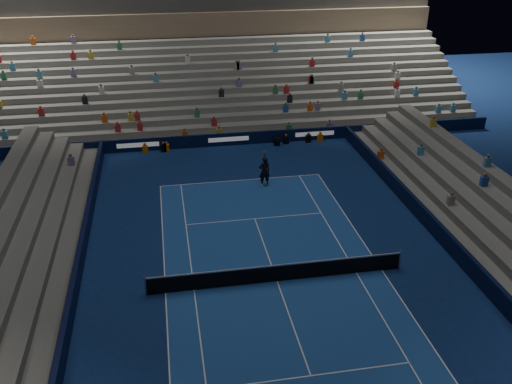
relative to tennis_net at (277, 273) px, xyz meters
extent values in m
plane|color=#0D2050|center=(0.00, 0.00, -0.50)|extent=(90.00, 90.00, 0.00)
cube|color=#1A448F|center=(0.00, 0.00, -0.50)|extent=(10.97, 23.77, 0.01)
cube|color=black|center=(0.00, 18.50, 0.00)|extent=(44.00, 0.25, 1.00)
cube|color=black|center=(9.70, 0.00, 0.00)|extent=(0.25, 37.00, 1.00)
cube|color=black|center=(-9.70, 0.00, 0.00)|extent=(0.25, 37.00, 1.00)
cube|color=slate|center=(0.00, 19.50, -0.25)|extent=(44.00, 1.00, 0.50)
cube|color=slate|center=(0.00, 20.50, 0.00)|extent=(44.00, 1.00, 1.00)
cube|color=slate|center=(0.00, 21.50, 0.25)|extent=(44.00, 1.00, 1.50)
cube|color=slate|center=(0.00, 22.50, 0.50)|extent=(44.00, 1.00, 2.00)
cube|color=slate|center=(0.00, 23.50, 0.75)|extent=(44.00, 1.00, 2.50)
cube|color=slate|center=(0.00, 24.50, 1.00)|extent=(44.00, 1.00, 3.00)
cube|color=slate|center=(0.00, 25.50, 1.25)|extent=(44.00, 1.00, 3.50)
cube|color=slate|center=(0.00, 26.50, 1.50)|extent=(44.00, 1.00, 4.00)
cube|color=slate|center=(0.00, 27.50, 1.75)|extent=(44.00, 1.00, 4.50)
cube|color=slate|center=(0.00, 28.50, 2.00)|extent=(44.00, 1.00, 5.00)
cube|color=slate|center=(0.00, 29.50, 2.25)|extent=(44.00, 1.00, 5.50)
cube|color=slate|center=(0.00, 30.50, 2.50)|extent=(44.00, 1.00, 6.00)
cube|color=#856D52|center=(0.00, 31.60, 6.60)|extent=(44.00, 0.60, 2.20)
cube|color=slate|center=(10.50, 0.00, -0.25)|extent=(1.00, 37.00, 0.50)
cube|color=slate|center=(11.50, 0.00, 0.00)|extent=(1.00, 37.00, 1.00)
cube|color=slate|center=(12.50, 0.00, 0.25)|extent=(1.00, 37.00, 1.50)
cube|color=#5E5E5A|center=(-10.50, 0.00, -0.25)|extent=(1.00, 37.00, 0.50)
cube|color=#5E5E5A|center=(-11.50, 0.00, 0.00)|extent=(1.00, 37.00, 1.00)
cube|color=#5E5E5A|center=(-12.50, 0.00, 0.25)|extent=(1.00, 37.00, 1.50)
cylinder|color=#B2B2B7|center=(-6.40, 0.00, 0.05)|extent=(0.10, 0.10, 1.10)
cylinder|color=#B2B2B7|center=(6.40, 0.00, 0.05)|extent=(0.10, 0.10, 1.10)
cube|color=black|center=(0.00, 0.00, -0.05)|extent=(12.80, 0.03, 0.90)
cube|color=white|center=(0.00, 0.00, 0.44)|extent=(12.80, 0.04, 0.08)
imported|color=black|center=(1.42, 10.82, 0.53)|extent=(0.78, 0.54, 2.06)
cube|color=black|center=(3.77, 17.91, -0.22)|extent=(0.46, 0.55, 0.58)
cylinder|color=black|center=(3.77, 17.47, -0.04)|extent=(0.18, 0.36, 0.16)
camera|label=1|loc=(-4.94, -21.91, 15.69)|focal=38.64mm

